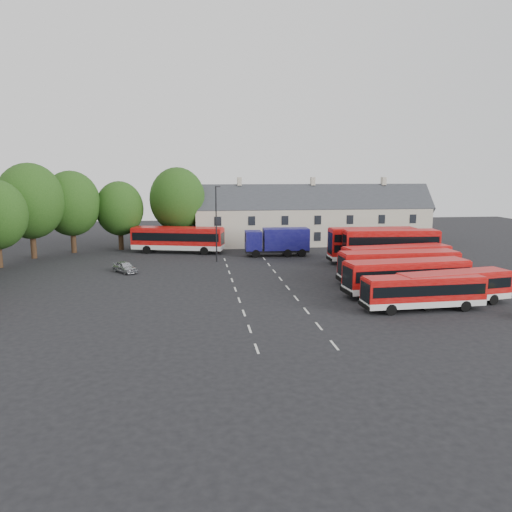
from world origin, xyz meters
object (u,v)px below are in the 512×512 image
Objects in this scene: bus_dd_south at (391,246)px; silver_car at (125,267)px; bus_row_a at (423,290)px; lamppost at (216,222)px; box_truck at (278,240)px.

bus_dd_south is 29.87m from silver_car.
silver_car is at bearing 142.20° from bus_row_a.
lamppost reaches higher than bus_dd_south.
bus_dd_south is at bearing -37.51° from silver_car.
silver_car is at bearing -178.40° from bus_dd_south.
bus_dd_south is (4.22, 17.19, 0.84)m from bus_row_a.
bus_dd_south reaches higher than silver_car.
box_truck reaches higher than bus_row_a.
lamppost reaches higher than bus_row_a.
bus_dd_south is at bearing -39.39° from box_truck.
silver_car is 0.39× the size of lamppost.
bus_row_a is 28.23m from lamppost.
silver_car is at bearing -153.45° from box_truck.
bus_dd_south is at bearing -17.94° from lamppost.
bus_row_a is 1.18× the size of box_truck.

